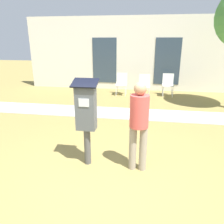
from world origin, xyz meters
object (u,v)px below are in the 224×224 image
object	(u,v)px
outdoor_chair_middle	(144,84)
outdoor_chair_right	(168,83)
person_standing	(139,121)
parking_meter	(86,112)
outdoor_chair_left	(122,82)

from	to	relation	value
outdoor_chair_middle	outdoor_chair_right	world-z (taller)	same
person_standing	outdoor_chair_middle	distance (m)	5.30
parking_meter	outdoor_chair_right	bearing A→B (deg)	71.61
parking_meter	outdoor_chair_left	bearing A→B (deg)	90.36
person_standing	outdoor_chair_middle	xyz separation A→B (m)	(-0.01, 5.29, -0.40)
parking_meter	outdoor_chair_middle	size ratio (longest dim) A/B	1.77
person_standing	outdoor_chair_right	xyz separation A→B (m)	(0.95, 5.66, -0.40)
outdoor_chair_middle	outdoor_chair_right	distance (m)	1.02
parking_meter	outdoor_chair_middle	bearing A→B (deg)	80.08
person_standing	outdoor_chair_left	distance (m)	5.63
parking_meter	outdoor_chair_right	xyz separation A→B (m)	(1.87, 5.63, -0.49)
parking_meter	outdoor_chair_middle	xyz separation A→B (m)	(0.92, 5.25, -0.49)
person_standing	outdoor_chair_left	bearing A→B (deg)	78.49
parking_meter	outdoor_chair_right	world-z (taller)	parking_meter
parking_meter	person_standing	size ratio (longest dim) A/B	1.01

